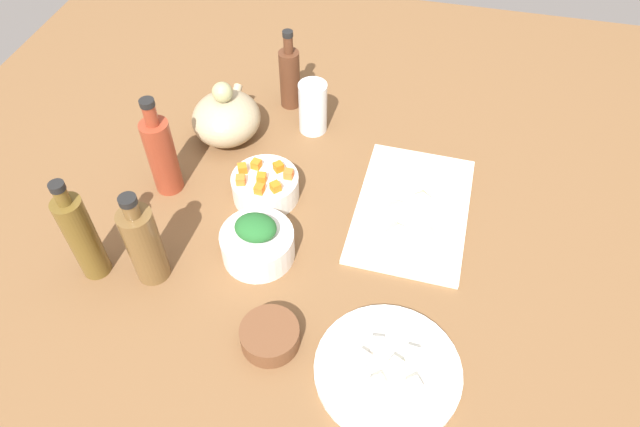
# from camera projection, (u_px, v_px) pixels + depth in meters

# --- Properties ---
(tabletop) EXTENTS (1.90, 1.90, 0.03)m
(tabletop) POSITION_uv_depth(u_px,v_px,m) (320.00, 235.00, 1.14)
(tabletop) COLOR brown
(tabletop) RESTS_ON ground
(cutting_board) EXTENTS (0.34, 0.23, 0.01)m
(cutting_board) POSITION_uv_depth(u_px,v_px,m) (412.00, 209.00, 1.16)
(cutting_board) COLOR white
(cutting_board) RESTS_ON tabletop
(plate_tofu) EXTENTS (0.24, 0.24, 0.01)m
(plate_tofu) POSITION_uv_depth(u_px,v_px,m) (388.00, 370.00, 0.93)
(plate_tofu) COLOR white
(plate_tofu) RESTS_ON tabletop
(bowl_greens) EXTENTS (0.14, 0.14, 0.06)m
(bowl_greens) POSITION_uv_depth(u_px,v_px,m) (258.00, 245.00, 1.07)
(bowl_greens) COLOR white
(bowl_greens) RESTS_ON tabletop
(bowl_carrots) EXTENTS (0.14, 0.14, 0.05)m
(bowl_carrots) POSITION_uv_depth(u_px,v_px,m) (266.00, 187.00, 1.17)
(bowl_carrots) COLOR white
(bowl_carrots) RESTS_ON tabletop
(bowl_small_side) EXTENTS (0.10, 0.10, 0.04)m
(bowl_small_side) POSITION_uv_depth(u_px,v_px,m) (270.00, 336.00, 0.96)
(bowl_small_side) COLOR brown
(bowl_small_side) RESTS_ON tabletop
(teapot) EXTENTS (0.18, 0.15, 0.15)m
(teapot) POSITION_uv_depth(u_px,v_px,m) (226.00, 117.00, 1.28)
(teapot) COLOR tan
(teapot) RESTS_ON tabletop
(bottle_0) EXTENTS (0.05, 0.05, 0.23)m
(bottle_0) POSITION_uv_depth(u_px,v_px,m) (82.00, 236.00, 1.00)
(bottle_0) COLOR brown
(bottle_0) RESTS_ON tabletop
(bottle_1) EXTENTS (0.06, 0.06, 0.23)m
(bottle_1) POSITION_uv_depth(u_px,v_px,m) (161.00, 154.00, 1.14)
(bottle_1) COLOR #953822
(bottle_1) RESTS_ON tabletop
(bottle_2) EXTENTS (0.06, 0.06, 0.21)m
(bottle_2) POSITION_uv_depth(u_px,v_px,m) (144.00, 244.00, 1.00)
(bottle_2) COLOR brown
(bottle_2) RESTS_ON tabletop
(bottle_3) EXTENTS (0.05, 0.05, 0.20)m
(bottle_3) POSITION_uv_depth(u_px,v_px,m) (290.00, 77.00, 1.34)
(bottle_3) COLOR #562F1C
(bottle_3) RESTS_ON tabletop
(drinking_glass_0) EXTENTS (0.06, 0.06, 0.12)m
(drinking_glass_0) POSITION_uv_depth(u_px,v_px,m) (313.00, 107.00, 1.29)
(drinking_glass_0) COLOR white
(drinking_glass_0) RESTS_ON tabletop
(carrot_cube_0) EXTENTS (0.02, 0.02, 0.02)m
(carrot_cube_0) POSITION_uv_depth(u_px,v_px,m) (259.00, 189.00, 1.12)
(carrot_cube_0) COLOR orange
(carrot_cube_0) RESTS_ON bowl_carrots
(carrot_cube_1) EXTENTS (0.02, 0.02, 0.02)m
(carrot_cube_1) POSITION_uv_depth(u_px,v_px,m) (241.00, 180.00, 1.14)
(carrot_cube_1) COLOR orange
(carrot_cube_1) RESTS_ON bowl_carrots
(carrot_cube_2) EXTENTS (0.02, 0.02, 0.02)m
(carrot_cube_2) POSITION_uv_depth(u_px,v_px,m) (289.00, 174.00, 1.15)
(carrot_cube_2) COLOR orange
(carrot_cube_2) RESTS_ON bowl_carrots
(carrot_cube_3) EXTENTS (0.02, 0.02, 0.02)m
(carrot_cube_3) POSITION_uv_depth(u_px,v_px,m) (256.00, 164.00, 1.17)
(carrot_cube_3) COLOR orange
(carrot_cube_3) RESTS_ON bowl_carrots
(carrot_cube_4) EXTENTS (0.03, 0.03, 0.02)m
(carrot_cube_4) POSITION_uv_depth(u_px,v_px,m) (278.00, 167.00, 1.16)
(carrot_cube_4) COLOR orange
(carrot_cube_4) RESTS_ON bowl_carrots
(carrot_cube_5) EXTENTS (0.02, 0.02, 0.02)m
(carrot_cube_5) POSITION_uv_depth(u_px,v_px,m) (261.00, 178.00, 1.14)
(carrot_cube_5) COLOR orange
(carrot_cube_5) RESTS_ON bowl_carrots
(carrot_cube_6) EXTENTS (0.02, 0.02, 0.02)m
(carrot_cube_6) POSITION_uv_depth(u_px,v_px,m) (242.00, 168.00, 1.16)
(carrot_cube_6) COLOR orange
(carrot_cube_6) RESTS_ON bowl_carrots
(carrot_cube_7) EXTENTS (0.03, 0.03, 0.02)m
(carrot_cube_7) POSITION_uv_depth(u_px,v_px,m) (275.00, 187.00, 1.12)
(carrot_cube_7) COLOR orange
(carrot_cube_7) RESTS_ON bowl_carrots
(chopped_greens_mound) EXTENTS (0.07, 0.08, 0.04)m
(chopped_greens_mound) POSITION_uv_depth(u_px,v_px,m) (256.00, 228.00, 1.03)
(chopped_greens_mound) COLOR #226129
(chopped_greens_mound) RESTS_ON bowl_greens
(tofu_cube_0) EXTENTS (0.02, 0.02, 0.02)m
(tofu_cube_0) POSITION_uv_depth(u_px,v_px,m) (413.00, 355.00, 0.93)
(tofu_cube_0) COLOR white
(tofu_cube_0) RESTS_ON plate_tofu
(tofu_cube_1) EXTENTS (0.03, 0.03, 0.02)m
(tofu_cube_1) POSITION_uv_depth(u_px,v_px,m) (377.00, 385.00, 0.90)
(tofu_cube_1) COLOR white
(tofu_cube_1) RESTS_ON plate_tofu
(tofu_cube_2) EXTENTS (0.03, 0.03, 0.02)m
(tofu_cube_2) POSITION_uv_depth(u_px,v_px,m) (363.00, 360.00, 0.92)
(tofu_cube_2) COLOR silver
(tofu_cube_2) RESTS_ON plate_tofu
(tofu_cube_3) EXTENTS (0.03, 0.03, 0.02)m
(tofu_cube_3) POSITION_uv_depth(u_px,v_px,m) (395.00, 367.00, 0.92)
(tofu_cube_3) COLOR white
(tofu_cube_3) RESTS_ON plate_tofu
(tofu_cube_4) EXTENTS (0.03, 0.03, 0.02)m
(tofu_cube_4) POSITION_uv_depth(u_px,v_px,m) (414.00, 387.00, 0.89)
(tofu_cube_4) COLOR white
(tofu_cube_4) RESTS_ON plate_tofu
(tofu_cube_5) EXTENTS (0.02, 0.02, 0.02)m
(tofu_cube_5) POSITION_uv_depth(u_px,v_px,m) (377.00, 345.00, 0.94)
(tofu_cube_5) COLOR silver
(tofu_cube_5) RESTS_ON plate_tofu
(dumpling_0) EXTENTS (0.08, 0.08, 0.03)m
(dumpling_0) POSITION_uv_depth(u_px,v_px,m) (428.00, 232.00, 1.10)
(dumpling_0) COLOR beige
(dumpling_0) RESTS_ON cutting_board
(dumpling_1) EXTENTS (0.05, 0.05, 0.03)m
(dumpling_1) POSITION_uv_depth(u_px,v_px,m) (393.00, 181.00, 1.19)
(dumpling_1) COLOR beige
(dumpling_1) RESTS_ON cutting_board
(dumpling_2) EXTENTS (0.04, 0.05, 0.02)m
(dumpling_2) POSITION_uv_depth(u_px,v_px,m) (423.00, 196.00, 1.17)
(dumpling_2) COLOR beige
(dumpling_2) RESTS_ON cutting_board
(dumpling_3) EXTENTS (0.06, 0.06, 0.02)m
(dumpling_3) POSITION_uv_depth(u_px,v_px,m) (399.00, 228.00, 1.11)
(dumpling_3) COLOR beige
(dumpling_3) RESTS_ON cutting_board
(dumpling_4) EXTENTS (0.06, 0.06, 0.02)m
(dumpling_4) POSITION_uv_depth(u_px,v_px,m) (399.00, 205.00, 1.15)
(dumpling_4) COLOR beige
(dumpling_4) RESTS_ON cutting_board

